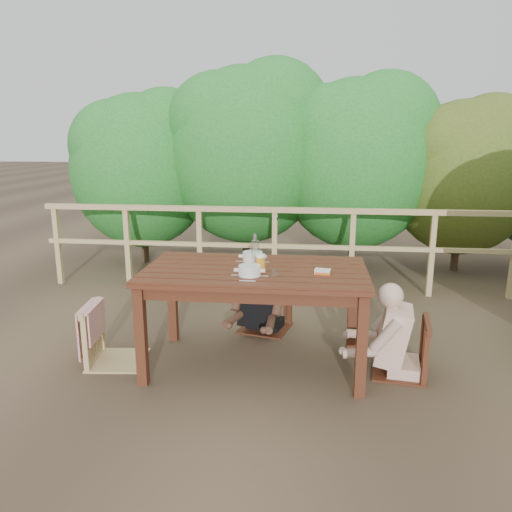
# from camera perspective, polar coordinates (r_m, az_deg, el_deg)

# --- Properties ---
(ground) EXTENTS (60.00, 60.00, 0.00)m
(ground) POSITION_cam_1_polar(r_m,az_deg,el_deg) (4.16, -0.08, -12.30)
(ground) COLOR brown
(ground) RESTS_ON ground
(table) EXTENTS (1.73, 0.97, 0.80)m
(table) POSITION_cam_1_polar(r_m,az_deg,el_deg) (4.00, -0.08, -7.16)
(table) COLOR #401E11
(table) RESTS_ON ground
(chair_left) EXTENTS (0.50, 0.50, 0.92)m
(chair_left) POSITION_cam_1_polar(r_m,az_deg,el_deg) (4.19, -15.87, -5.82)
(chair_left) COLOR tan
(chair_left) RESTS_ON ground
(chair_far) EXTENTS (0.54, 0.54, 0.89)m
(chair_far) POSITION_cam_1_polar(r_m,az_deg,el_deg) (4.71, 1.07, -3.28)
(chair_far) COLOR #401E11
(chair_far) RESTS_ON ground
(chair_right) EXTENTS (0.48, 0.48, 0.85)m
(chair_right) POSITION_cam_1_polar(r_m,az_deg,el_deg) (4.02, 16.43, -7.24)
(chair_right) COLOR #401E11
(chair_right) RESTS_ON ground
(woman) EXTENTS (0.58, 0.66, 1.15)m
(woman) POSITION_cam_1_polar(r_m,az_deg,el_deg) (4.70, 1.10, -1.71)
(woman) COLOR black
(woman) RESTS_ON ground
(diner_right) EXTENTS (0.65, 0.56, 1.19)m
(diner_right) POSITION_cam_1_polar(r_m,az_deg,el_deg) (3.97, 17.03, -4.95)
(diner_right) COLOR beige
(diner_right) RESTS_ON ground
(railing) EXTENTS (5.60, 0.10, 1.01)m
(railing) POSITION_cam_1_polar(r_m,az_deg,el_deg) (5.88, 2.14, 0.73)
(railing) COLOR tan
(railing) RESTS_ON ground
(hedge_row) EXTENTS (6.60, 1.60, 3.80)m
(hedge_row) POSITION_cam_1_polar(r_m,az_deg,el_deg) (6.91, 6.44, 14.25)
(hedge_row) COLOR #226925
(hedge_row) RESTS_ON ground
(soup_near) EXTENTS (0.28, 0.28, 0.09)m
(soup_near) POSITION_cam_1_polar(r_m,az_deg,el_deg) (3.67, -0.74, -1.79)
(soup_near) COLOR silver
(soup_near) RESTS_ON table
(soup_far) EXTENTS (0.28, 0.28, 0.09)m
(soup_far) POSITION_cam_1_polar(r_m,az_deg,el_deg) (4.09, -0.39, -0.16)
(soup_far) COLOR white
(soup_far) RESTS_ON table
(bread_roll) EXTENTS (0.12, 0.09, 0.07)m
(bread_roll) POSITION_cam_1_polar(r_m,az_deg,el_deg) (3.66, -0.63, -2.01)
(bread_roll) COLOR #A97937
(bread_roll) RESTS_ON table
(beer_glass) EXTENTS (0.08, 0.08, 0.15)m
(beer_glass) POSITION_cam_1_polar(r_m,az_deg,el_deg) (3.78, 0.51, -0.91)
(beer_glass) COLOR orange
(beer_glass) RESTS_ON table
(bottle) EXTENTS (0.06, 0.06, 0.26)m
(bottle) POSITION_cam_1_polar(r_m,az_deg,el_deg) (3.97, -0.12, 0.69)
(bottle) COLOR silver
(bottle) RESTS_ON table
(tumbler) EXTENTS (0.06, 0.06, 0.07)m
(tumbler) POSITION_cam_1_polar(r_m,az_deg,el_deg) (3.63, 2.12, -2.16)
(tumbler) COLOR silver
(tumbler) RESTS_ON table
(butter_tub) EXTENTS (0.13, 0.10, 0.05)m
(butter_tub) POSITION_cam_1_polar(r_m,az_deg,el_deg) (3.75, 7.61, -1.90)
(butter_tub) COLOR white
(butter_tub) RESTS_ON table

